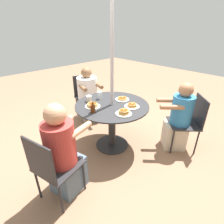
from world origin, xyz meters
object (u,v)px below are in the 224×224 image
patio_table (112,115)px  pancake_plate_b (124,113)px  diner_east (178,120)px  pancake_plate_c (122,99)px  diner_south (88,98)px  drinking_glass_a (100,95)px  coffee_cup (89,99)px  patio_chair_east (190,120)px  patio_chair_south (85,94)px  patio_chair_north (52,166)px  diner_north (63,154)px  pancake_plate_a (132,106)px  pancake_plate_d (93,105)px  syrup_bottle (93,108)px

patio_table → pancake_plate_b: size_ratio=5.03×
diner_east → pancake_plate_c: diner_east is taller
diner_south → drinking_glass_a: diner_south is taller
pancake_plate_b → coffee_cup: size_ratio=2.37×
patio_chair_east → patio_chair_south: (0.50, -2.03, 0.00)m
patio_chair_north → diner_north: bearing=90.0°
patio_chair_south → drinking_glass_a: bearing=85.6°
diner_east → pancake_plate_a: diner_east is taller
pancake_plate_d → patio_chair_east: bearing=138.1°
pancake_plate_d → syrup_bottle: bearing=53.5°
diner_north → pancake_plate_a: diner_north is taller
syrup_bottle → drinking_glass_a: 0.49m
patio_table → diner_south: 1.03m
pancake_plate_a → coffee_cup: 0.68m
patio_table → pancake_plate_a: bearing=117.9°
diner_east → patio_chair_south: size_ratio=1.24×
patio_chair_south → drinking_glass_a: (0.32, 0.87, 0.30)m
patio_table → pancake_plate_c: 0.31m
patio_chair_south → patio_chair_east: bearing=119.9°
patio_chair_north → pancake_plate_c: size_ratio=4.00×
diner_south → drinking_glass_a: bearing=84.6°
diner_east → pancake_plate_b: 0.95m
patio_chair_south → coffee_cup: size_ratio=9.50×
drinking_glass_a → patio_chair_east: bearing=125.4°
patio_chair_north → diner_east: 1.93m
diner_north → diner_east: bearing=59.7°
drinking_glass_a → patio_table: bearing=88.0°
coffee_cup → patio_table: bearing=119.4°
diner_north → pancake_plate_c: (-1.24, -0.27, 0.23)m
patio_chair_north → coffee_cup: patio_chair_north is taller
pancake_plate_a → coffee_cup: (0.33, -0.60, 0.03)m
pancake_plate_c → pancake_plate_d: pancake_plate_d is taller
pancake_plate_b → syrup_bottle: syrup_bottle is taller
diner_east → pancake_plate_d: size_ratio=4.97×
drinking_glass_a → pancake_plate_d: bearing=30.6°
diner_east → pancake_plate_a: bearing=96.5°
patio_chair_north → pancake_plate_a: (-1.31, -0.03, 0.26)m
diner_north → diner_south: bearing=119.7°
patio_chair_north → pancake_plate_c: 1.46m
patio_table → pancake_plate_c: (-0.24, -0.01, 0.20)m
syrup_bottle → diner_south: bearing=-123.3°
pancake_plate_a → drinking_glass_a: (0.13, -0.56, 0.04)m
diner_south → syrup_bottle: bearing=72.7°
patio_table → diner_south: diner_south is taller
pancake_plate_b → patio_chair_south: bearing=-106.4°
pancake_plate_a → diner_east: bearing=140.4°
diner_north → diner_east: diner_north is taller
patio_chair_south → syrup_bottle: size_ratio=5.84×
pancake_plate_c → pancake_plate_d: size_ratio=1.00×
pancake_plate_b → pancake_plate_d: pancake_plate_b is taller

